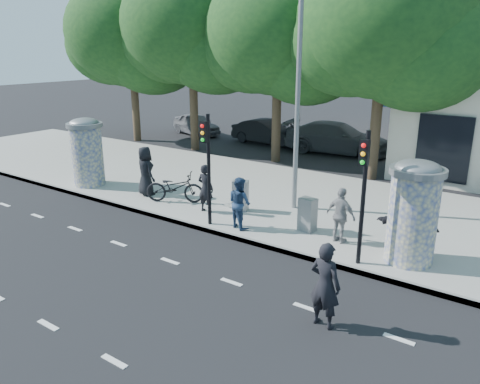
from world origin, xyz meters
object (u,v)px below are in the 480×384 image
Objects in this scene: bicycle at (175,187)px; ped_a at (145,171)px; ad_column_left at (87,150)px; car_right at (337,138)px; man_road at (325,285)px; ad_column_right at (413,210)px; ped_e at (341,215)px; car_mid at (266,132)px; street_lamp at (298,67)px; ped_b at (206,188)px; ped_f at (405,229)px; ped_c at (240,203)px; traffic_pole_near at (207,159)px; cabinet_left at (240,195)px; cabinet_right at (307,215)px; car_left at (196,124)px; traffic_pole_far at (363,185)px.

ped_a is at bearing 60.68° from bicycle.
ad_column_left reaches higher than car_right.
man_road reaches higher than car_right.
ad_column_right reaches higher than car_right.
ped_e is 0.38× the size of car_mid.
car_mid is (-6.97, 9.46, -4.11)m from street_lamp.
ad_column_right is 3.80m from man_road.
ped_b is 0.95× the size of ped_f.
ped_c is 0.87× the size of man_road.
ped_b is 6.47m from ped_f.
ad_column_left reaches higher than car_mid.
traffic_pole_near is 1.67× the size of bicycle.
ped_c is 5.28m from man_road.
man_road is 0.44× the size of car_mid.
car_mid reaches higher than cabinet_left.
traffic_pole_near is 1.75m from ped_b.
ped_e is 6.20m from bicycle.
cabinet_right is 17.41m from car_left.
man_road is at bearing -113.28° from car_left.
ped_a is 1.00× the size of man_road.
ad_column_left is at bearing 15.32° from ped_c.
ped_a is 1.76× the size of cabinet_left.
ad_column_right is at bearing 0.92° from ad_column_left.
ad_column_right is at bearing -104.36° from car_left.
car_left is (-10.83, 10.62, 0.00)m from cabinet_left.
bicycle is 0.37× the size of car_right.
cabinet_left is (3.82, 0.59, -0.39)m from ped_a.
street_lamp reaches higher than ped_e.
ped_e reaches higher than car_right.
ped_a is 13.23m from car_left.
street_lamp is 7.79× the size of cabinet_left.
bicycle is at bearing -154.13° from street_lamp.
ped_e is at bearing -118.69° from bicycle.
street_lamp reaches higher than car_left.
ad_column_right is 3.22m from cabinet_right.
ped_e is 18.46m from car_left.
ad_column_right is 1.30× the size of bicycle.
traffic_pole_near is 4.09m from ped_a.
car_mid is (1.03, 11.60, -0.85)m from ad_column_left.
car_right is at bearing 95.57° from traffic_pole_near.
ped_e is at bearing 1.77° from ad_column_left.
ad_column_right is at bearing -119.56° from bicycle.
ped_f is (5.66, 0.90, -1.23)m from traffic_pole_near.
car_right is at bearing -59.10° from ped_f.
traffic_pole_far reaches higher than car_right.
car_mid is at bearing -45.42° from ped_f.
car_left is (-15.95, 15.05, -0.24)m from man_road.
ped_a is (-8.57, 1.05, -1.18)m from traffic_pole_far.
traffic_pole_near is 2.98m from bicycle.
cabinet_left is 0.25× the size of car_mid.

